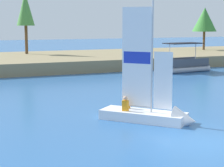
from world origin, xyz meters
name	(u,v)px	position (x,y,z in m)	size (l,w,h in m)	color
ground_plane	(202,143)	(0.00, 0.00, 0.00)	(200.00, 200.00, 0.00)	#2D609E
shore_bank	(35,62)	(0.00, 30.17, 0.58)	(80.00, 15.12, 1.16)	#897A56
shoreline_tree_centre	(25,9)	(-0.15, 33.81, 6.18)	(2.01, 2.01, 7.00)	brown
shoreline_tree_midright	(205,20)	(22.68, 31.71, 5.09)	(3.14, 3.14, 5.49)	brown
sailboat	(157,113)	(0.00, 3.68, 0.44)	(4.05, 4.36, 6.72)	white
pontoon_boat	(183,65)	(12.16, 20.37, 0.65)	(5.53, 2.67, 2.79)	#B2B2B7
channel_buoy	(143,94)	(2.49, 9.90, 0.19)	(0.39, 0.39, 0.39)	red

